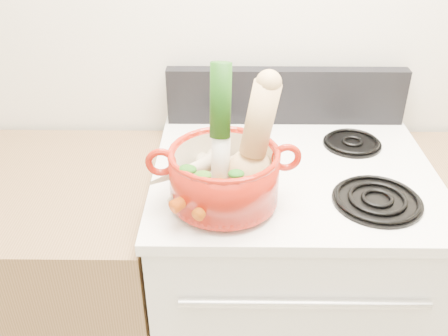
{
  "coord_description": "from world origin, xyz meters",
  "views": [
    {
      "loc": [
        -0.18,
        0.21,
        1.67
      ],
      "look_at": [
        -0.19,
        1.21,
        1.07
      ],
      "focal_mm": 40.0,
      "sensor_mm": 36.0,
      "label": 1
    }
  ],
  "objects_px": {
    "leek": "(221,127)",
    "dutch_oven": "(224,176)",
    "squash": "(258,137)",
    "stove_body": "(283,295)"
  },
  "relations": [
    {
      "from": "stove_body",
      "to": "leek",
      "type": "relative_size",
      "value": 2.86
    },
    {
      "from": "stove_body",
      "to": "squash",
      "type": "height_order",
      "value": "squash"
    },
    {
      "from": "leek",
      "to": "dutch_oven",
      "type": "bearing_deg",
      "value": -55.65
    },
    {
      "from": "stove_body",
      "to": "dutch_oven",
      "type": "bearing_deg",
      "value": -138.56
    },
    {
      "from": "squash",
      "to": "leek",
      "type": "xyz_separation_m",
      "value": [
        -0.09,
        0.0,
        0.02
      ]
    },
    {
      "from": "dutch_oven",
      "to": "squash",
      "type": "distance_m",
      "value": 0.13
    },
    {
      "from": "stove_body",
      "to": "leek",
      "type": "xyz_separation_m",
      "value": [
        -0.2,
        -0.15,
        0.7
      ]
    },
    {
      "from": "dutch_oven",
      "to": "leek",
      "type": "relative_size",
      "value": 0.82
    },
    {
      "from": "stove_body",
      "to": "dutch_oven",
      "type": "relative_size",
      "value": 3.48
    },
    {
      "from": "squash",
      "to": "leek",
      "type": "height_order",
      "value": "leek"
    }
  ]
}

